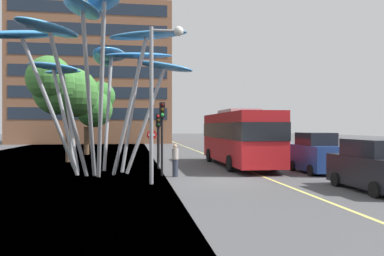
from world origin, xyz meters
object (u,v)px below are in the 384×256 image
(traffic_light_kerb_near, at_px, (162,123))
(car_parked_far, at_px, (270,148))
(car_parked_mid, at_px, (316,154))
(street_lamp, at_px, (159,82))
(no_entry_sign, at_px, (152,143))
(pedestrian, at_px, (175,160))
(traffic_light_kerb_far, at_px, (158,129))
(traffic_light_island_mid, at_px, (159,128))
(red_bus, at_px, (238,135))
(leaf_sculpture, at_px, (98,55))
(car_parked_near, at_px, (374,167))

(traffic_light_kerb_near, distance_m, car_parked_far, 10.82)
(car_parked_mid, height_order, car_parked_far, car_parked_mid)
(street_lamp, relative_size, no_entry_sign, 2.98)
(street_lamp, distance_m, pedestrian, 4.57)
(traffic_light_kerb_far, height_order, traffic_light_island_mid, traffic_light_island_mid)
(car_parked_far, relative_size, street_lamp, 0.57)
(red_bus, bearing_deg, leaf_sculpture, -160.73)
(traffic_light_kerb_far, xyz_separation_m, car_parked_mid, (8.56, -3.47, -1.38))
(car_parked_near, height_order, car_parked_mid, car_parked_mid)
(car_parked_near, xyz_separation_m, car_parked_far, (0.22, 12.74, 0.02))
(traffic_light_island_mid, relative_size, no_entry_sign, 1.43)
(car_parked_far, xyz_separation_m, no_entry_sign, (-8.68, -3.70, 0.60))
(red_bus, relative_size, no_entry_sign, 4.63)
(red_bus, relative_size, leaf_sculpture, 0.99)
(pedestrian, bearing_deg, leaf_sculpture, 157.71)
(pedestrian, bearing_deg, traffic_light_kerb_near, 152.26)
(leaf_sculpture, bearing_deg, street_lamp, -52.98)
(traffic_light_kerb_far, xyz_separation_m, street_lamp, (-0.35, -6.28, 2.16))
(leaf_sculpture, bearing_deg, car_parked_mid, -5.99)
(car_parked_near, xyz_separation_m, car_parked_mid, (0.50, 6.08, 0.08))
(car_parked_mid, bearing_deg, traffic_light_kerb_near, -179.58)
(pedestrian, bearing_deg, traffic_light_island_mid, 92.64)
(car_parked_far, bearing_deg, car_parked_mid, -87.61)
(traffic_light_island_mid, height_order, car_parked_far, traffic_light_island_mid)
(traffic_light_kerb_far, relative_size, street_lamp, 0.47)
(traffic_light_kerb_far, distance_m, car_parked_near, 12.57)
(pedestrian, distance_m, no_entry_sign, 3.61)
(traffic_light_island_mid, relative_size, car_parked_near, 0.76)
(traffic_light_island_mid, bearing_deg, no_entry_sign, -99.46)
(traffic_light_kerb_far, distance_m, street_lamp, 6.65)
(car_parked_near, xyz_separation_m, street_lamp, (-8.40, 3.27, 3.62))
(leaf_sculpture, height_order, no_entry_sign, leaf_sculpture)
(red_bus, bearing_deg, pedestrian, -134.69)
(street_lamp, distance_m, no_entry_sign, 6.50)
(car_parked_near, distance_m, car_parked_mid, 6.10)
(car_parked_mid, xyz_separation_m, street_lamp, (-8.90, -2.81, 3.54))
(red_bus, xyz_separation_m, car_parked_mid, (3.26, -4.30, -0.96))
(traffic_light_island_mid, distance_m, car_parked_far, 8.14)
(car_parked_near, bearing_deg, traffic_light_kerb_near, 143.29)
(leaf_sculpture, distance_m, traffic_light_kerb_near, 5.18)
(pedestrian, bearing_deg, traffic_light_kerb_far, 99.36)
(leaf_sculpture, distance_m, car_parked_far, 13.99)
(red_bus, relative_size, pedestrian, 6.62)
(car_parked_near, relative_size, car_parked_mid, 1.18)
(traffic_light_island_mid, bearing_deg, pedestrian, -87.36)
(car_parked_far, bearing_deg, no_entry_sign, -156.93)
(traffic_light_kerb_far, relative_size, traffic_light_island_mid, 0.98)
(street_lamp, xyz_separation_m, pedestrian, (0.98, 2.40, -3.76))
(red_bus, relative_size, traffic_light_kerb_near, 2.88)
(traffic_light_island_mid, height_order, pedestrian, traffic_light_island_mid)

